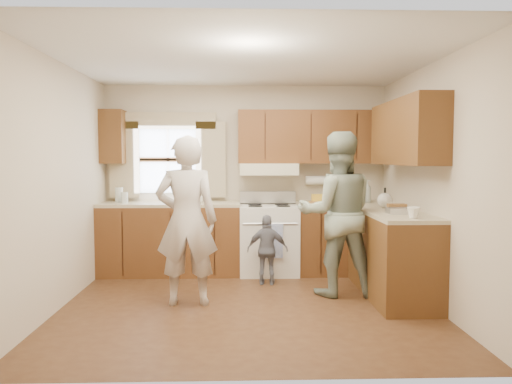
{
  "coord_description": "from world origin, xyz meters",
  "views": [
    {
      "loc": [
        -0.07,
        -5.07,
        1.53
      ],
      "look_at": [
        0.1,
        0.4,
        1.15
      ],
      "focal_mm": 35.0,
      "sensor_mm": 36.0,
      "label": 1
    }
  ],
  "objects_px": {
    "stove": "(269,238)",
    "woman_right": "(337,214)",
    "child": "(267,250)",
    "woman_left": "(187,221)"
  },
  "relations": [
    {
      "from": "child",
      "to": "woman_right",
      "type": "bearing_deg",
      "value": 154.58
    },
    {
      "from": "woman_left",
      "to": "woman_right",
      "type": "xyz_separation_m",
      "value": [
        1.63,
        0.33,
        0.03
      ]
    },
    {
      "from": "woman_left",
      "to": "child",
      "type": "bearing_deg",
      "value": -140.18
    },
    {
      "from": "stove",
      "to": "woman_left",
      "type": "height_order",
      "value": "woman_left"
    },
    {
      "from": "stove",
      "to": "child",
      "type": "distance_m",
      "value": 0.59
    },
    {
      "from": "child",
      "to": "stove",
      "type": "bearing_deg",
      "value": -88.89
    },
    {
      "from": "woman_left",
      "to": "child",
      "type": "xyz_separation_m",
      "value": [
        0.88,
        0.78,
        -0.46
      ]
    },
    {
      "from": "stove",
      "to": "woman_right",
      "type": "xyz_separation_m",
      "value": [
        0.7,
        -1.04,
        0.44
      ]
    },
    {
      "from": "woman_right",
      "to": "child",
      "type": "height_order",
      "value": "woman_right"
    },
    {
      "from": "child",
      "to": "woman_left",
      "type": "bearing_deg",
      "value": 47.31
    }
  ]
}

